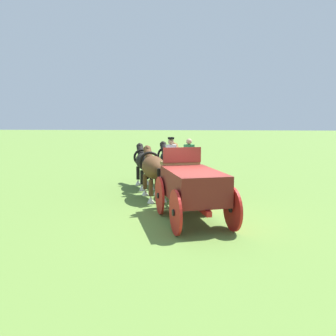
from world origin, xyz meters
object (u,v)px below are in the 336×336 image
object	(u,v)px
draft_horse_rear_near	(153,168)
draft_horse_rear_off	(182,165)
draft_horse_lead_off	(169,160)
show_wagon	(192,185)
draft_horse_lead_near	(144,162)

from	to	relation	value
draft_horse_rear_near	draft_horse_rear_off	world-z (taller)	draft_horse_rear_off
draft_horse_rear_off	draft_horse_lead_off	size ratio (longest dim) A/B	0.97
show_wagon	draft_horse_rear_near	xyz separation A→B (m)	(3.27, 1.73, 0.11)
draft_horse_rear_near	draft_horse_lead_off	world-z (taller)	draft_horse_lead_off
draft_horse_rear_near	show_wagon	bearing A→B (deg)	-152.18
draft_horse_rear_near	draft_horse_lead_off	bearing A→B (deg)	-8.78
draft_horse_rear_near	draft_horse_lead_off	size ratio (longest dim) A/B	1.02
draft_horse_lead_off	show_wagon	bearing A→B (deg)	-168.23
draft_horse_rear_off	draft_horse_rear_near	bearing A→B (deg)	107.59
draft_horse_rear_near	draft_horse_rear_off	xyz separation A→B (m)	(0.39, -1.24, 0.10)
draft_horse_rear_near	draft_horse_lead_near	size ratio (longest dim) A/B	1.05
show_wagon	draft_horse_lead_near	bearing A→B (deg)	23.63
draft_horse_rear_near	draft_horse_lead_near	distance (m)	2.62
show_wagon	draft_horse_lead_near	xyz separation A→B (m)	(5.77, 2.52, 0.06)
draft_horse_rear_off	draft_horse_lead_near	distance (m)	2.93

